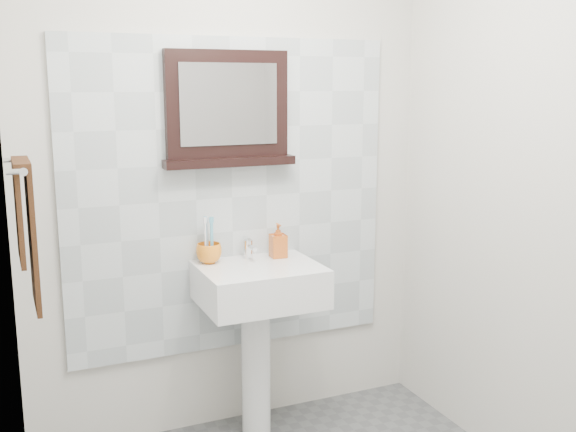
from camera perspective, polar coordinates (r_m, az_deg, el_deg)
The scene contains 11 objects.
back_wall at distance 3.24m, azimuth -4.91°, elevation 3.38°, with size 2.00×0.01×2.50m, color silver.
left_wall at distance 1.99m, azimuth -22.23°, elevation -2.35°, with size 0.01×2.20×2.50m, color silver.
right_wall at distance 2.84m, azimuth 22.33°, elevation 1.47°, with size 0.01×2.20×2.50m, color silver.
splashback at distance 3.25m, azimuth -4.81°, elevation 1.60°, with size 1.60×0.02×1.50m, color silver.
pedestal_sink at distance 3.18m, azimuth -2.49°, elevation -7.36°, with size 0.55×0.44×0.96m.
toothbrush_cup at distance 3.17m, azimuth -6.71°, elevation -3.15°, with size 0.12×0.12×0.09m, color orange.
toothbrushes at distance 3.16m, azimuth -6.70°, elevation -1.80°, with size 0.05×0.04×0.21m.
soap_dispenser at distance 3.25m, azimuth -0.84°, elevation -2.08°, with size 0.07×0.08×0.17m, color #B93415.
framed_mirror at distance 3.17m, azimuth -5.14°, elevation 8.80°, with size 0.63×0.11×0.53m.
towel_bar at distance 2.59m, azimuth -21.75°, elevation 4.00°, with size 0.07×0.40×0.03m.
hand_towel at distance 2.63m, azimuth -21.26°, elevation -0.54°, with size 0.06×0.30×0.55m.
Camera 1 is at (-1.03, -1.94, 1.69)m, focal length 42.00 mm.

